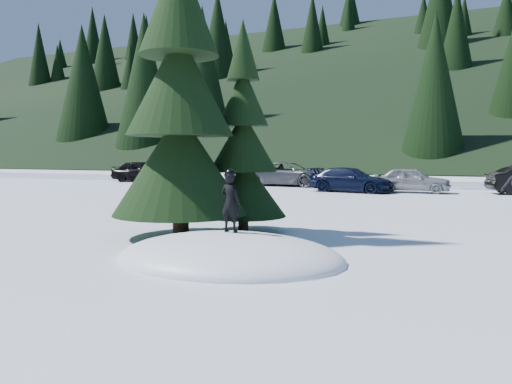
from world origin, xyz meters
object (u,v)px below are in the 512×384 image
at_px(spruce_tall, 179,97).
at_px(spruce_short, 243,150).
at_px(car_0, 142,171).
at_px(car_3, 351,180).
at_px(car_1, 174,176).
at_px(car_2, 289,174).
at_px(car_4, 412,180).
at_px(child_skier, 230,202).

distance_m(spruce_tall, spruce_short, 2.11).
distance_m(car_0, car_3, 16.39).
height_order(car_1, car_2, car_2).
relative_size(car_2, car_4, 1.38).
xyz_separation_m(spruce_tall, car_1, (-10.49, 15.90, -2.65)).
height_order(spruce_short, car_4, spruce_short).
distance_m(spruce_tall, car_4, 17.33).
bearing_deg(car_2, spruce_short, -160.49).
xyz_separation_m(car_1, car_2, (6.25, 3.48, 0.08)).
bearing_deg(spruce_tall, car_3, 88.25).
bearing_deg(car_1, car_0, 78.39).
distance_m(child_skier, car_1, 21.51).
distance_m(car_2, car_4, 8.14).
distance_m(car_0, car_1, 6.19).
height_order(spruce_tall, car_2, spruce_tall).
bearing_deg(spruce_short, spruce_tall, -125.54).
relative_size(spruce_tall, spruce_short, 1.60).
height_order(spruce_tall, car_3, spruce_tall).
bearing_deg(car_2, child_skier, -159.88).
distance_m(car_2, car_3, 5.88).
xyz_separation_m(spruce_tall, car_3, (0.49, 15.89, -2.68)).
bearing_deg(car_3, car_0, 86.38).
relative_size(car_0, car_2, 0.84).
bearing_deg(car_2, car_0, 92.47).
bearing_deg(spruce_short, car_3, 92.03).
height_order(spruce_short, car_3, spruce_short).
xyz_separation_m(spruce_short, car_4, (2.46, 15.37, -1.44)).
xyz_separation_m(spruce_tall, car_0, (-15.50, 19.53, -2.55)).
height_order(spruce_short, child_skier, spruce_short).
relative_size(spruce_tall, child_skier, 7.43).
bearing_deg(car_0, car_4, -102.41).
bearing_deg(child_skier, spruce_short, -62.89).
xyz_separation_m(child_skier, car_0, (-17.60, 21.07, -0.29)).
xyz_separation_m(car_2, car_3, (4.73, -3.49, -0.10)).
height_order(car_1, car_4, car_1).
distance_m(spruce_short, car_2, 18.78).
height_order(car_2, car_3, car_2).
xyz_separation_m(car_2, car_4, (7.71, -2.61, -0.09)).
relative_size(spruce_tall, car_4, 2.21).
bearing_deg(child_skier, car_3, -78.11).
height_order(car_0, car_1, car_0).
distance_m(car_1, car_2, 7.15).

